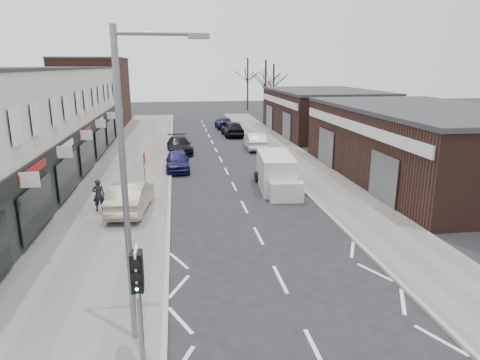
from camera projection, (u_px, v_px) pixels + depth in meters
name	position (u px, v px, depth m)	size (l,w,h in m)	color
ground	(296.00, 310.00, 13.02)	(160.00, 160.00, 0.00)	black
pavement_left	(134.00, 161.00, 33.06)	(5.50, 64.00, 0.12)	slate
pavement_right	(291.00, 156.00, 34.84)	(3.50, 64.00, 0.12)	slate
shop_terrace_left	(25.00, 122.00, 28.81)	(8.00, 41.00, 7.10)	silver
brick_block_far	(93.00, 93.00, 53.06)	(8.00, 10.00, 8.00)	#45261D
right_unit_near	(425.00, 145.00, 27.60)	(10.00, 18.00, 4.50)	#341F17
right_unit_far	(323.00, 113.00, 46.70)	(10.00, 16.00, 4.50)	#341F17
tree_far_a	(265.00, 119.00, 60.16)	(3.60, 3.60, 8.00)	#382D26
tree_far_b	(273.00, 114.00, 66.25)	(3.60, 3.60, 7.50)	#382D26
tree_far_c	(248.00, 110.00, 71.56)	(3.60, 3.60, 8.50)	#382D26
traffic_light	(138.00, 281.00, 9.84)	(0.28, 0.60, 3.10)	slate
street_lamp	(131.00, 176.00, 10.42)	(2.23, 0.22, 8.00)	slate
warning_sign	(145.00, 161.00, 23.18)	(0.12, 0.80, 2.70)	slate
white_van	(276.00, 173.00, 25.61)	(2.30, 5.51, 2.08)	silver
sedan_on_pavement	(131.00, 197.00, 21.36)	(1.63, 4.66, 1.54)	tan
pedestrian	(99.00, 195.00, 21.40)	(0.60, 0.39, 1.65)	black
parked_car_left_a	(178.00, 161.00, 30.30)	(1.64, 4.07, 1.39)	#14143F
parked_car_left_b	(180.00, 145.00, 36.40)	(1.91, 4.70, 1.36)	black
parked_car_right_a	(255.00, 141.00, 38.02)	(1.56, 4.46, 1.47)	silver
parked_car_right_b	(232.00, 128.00, 45.15)	(1.92, 4.77, 1.62)	black
parked_car_right_c	(224.00, 123.00, 50.69)	(1.87, 4.61, 1.34)	#13153B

